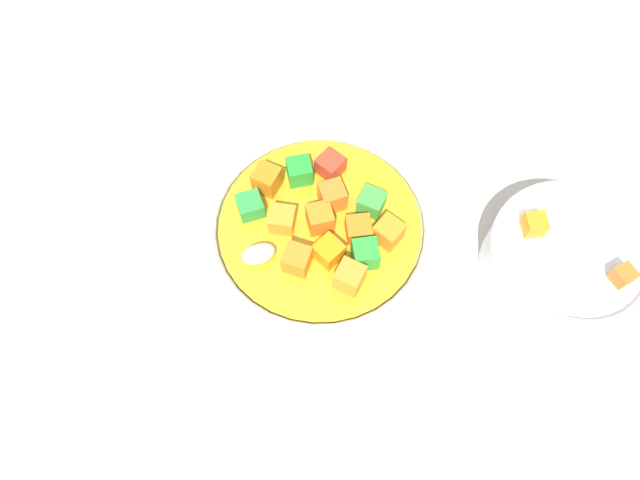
% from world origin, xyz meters
% --- Properties ---
extents(ground_plane, '(1.40, 1.40, 0.02)m').
position_xyz_m(ground_plane, '(0.00, 0.00, -0.01)').
color(ground_plane, '#BAB2A0').
extents(soup_bowl_main, '(0.16, 0.16, 0.07)m').
position_xyz_m(soup_bowl_main, '(0.00, 0.00, 0.03)').
color(soup_bowl_main, white).
rests_on(soup_bowl_main, ground_plane).
extents(spoon, '(0.09, 0.20, 0.01)m').
position_xyz_m(spoon, '(-0.12, -0.04, 0.00)').
color(spoon, silver).
rests_on(spoon, ground_plane).
extents(side_bowl_small, '(0.11, 0.11, 0.05)m').
position_xyz_m(side_bowl_small, '(-0.06, 0.16, 0.02)').
color(side_bowl_small, white).
rests_on(side_bowl_small, ground_plane).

